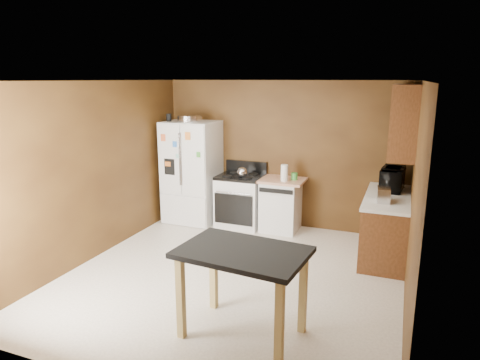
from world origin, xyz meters
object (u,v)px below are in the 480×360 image
Objects in this scene: paper_towel at (284,173)px; gas_range at (241,200)px; toaster at (384,195)px; island at (243,263)px; kettle at (242,172)px; microwave at (392,180)px; roasting_pan at (190,118)px; pen_cup at (169,117)px; green_canister at (294,176)px; refrigerator at (192,172)px; dishwasher at (281,204)px.

paper_towel is 0.25× the size of gas_range.
toaster is 2.57m from island.
paper_towel is 3.02m from island.
microwave is at bearing 1.12° from kettle.
gas_range is at bearing 5.94° from roasting_pan.
gas_range is (1.27, 0.18, -1.40)m from pen_cup.
pen_cup is 2.40m from green_canister.
refrigerator reaches higher than kettle.
refrigerator is 3.70m from island.
pen_cup is at bearing -173.97° from green_canister.
pen_cup is at bearing -161.56° from refrigerator.
toaster is 0.15× the size of refrigerator.
paper_towel is at bearing 97.97° from island.
pen_cup is 0.12× the size of gas_range.
microwave reaches higher than gas_range.
roasting_pan reaches higher than microwave.
green_canister is 3.15m from island.
roasting_pan is 3.59× the size of green_canister.
roasting_pan is 0.76× the size of microwave.
kettle is (1.36, 0.03, -0.88)m from pen_cup.
dishwasher is at bearing 91.51° from microwave.
gas_range is 0.85× the size of island.
microwave is (2.38, 0.05, 0.07)m from kettle.
roasting_pan is 3.48m from toaster.
kettle is 3.15m from island.
microwave reaches higher than island.
paper_towel reaches higher than kettle.
toaster is 0.30× the size of dishwasher.
refrigerator is 1.69m from dishwasher.
green_canister is 0.13× the size of dishwasher.
island is (2.13, -2.99, -1.08)m from roasting_pan.
microwave is 0.31× the size of refrigerator.
pen_cup is at bearing 165.10° from toaster.
paper_towel is at bearing 150.69° from toaster.
paper_towel is 1.72m from refrigerator.
refrigerator is (0.36, 0.12, -0.96)m from pen_cup.
paper_towel is 1.01× the size of toaster.
paper_towel is 2.31× the size of green_canister.
microwave is at bearing 1.16° from pen_cup.
pen_cup is 1.90m from gas_range.
refrigerator reaches higher than microwave.
island is (2.13, -3.02, -0.13)m from refrigerator.
pen_cup is at bearing 96.90° from microwave.
paper_towel reaches higher than dishwasher.
microwave is 1.85m from dishwasher.
island is (1.14, -2.93, -0.22)m from kettle.
toaster is at bearing -12.21° from roasting_pan.
green_canister is (0.85, 0.20, -0.04)m from kettle.
island reaches higher than dishwasher.
island is at bearing -68.37° from gas_range.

